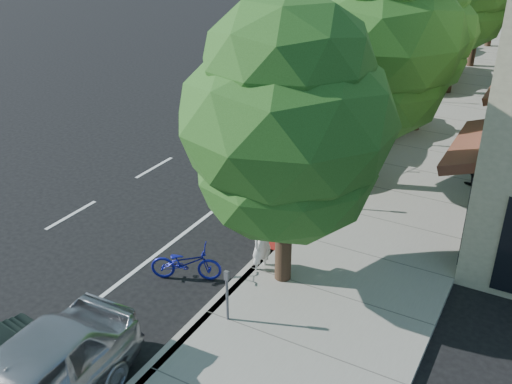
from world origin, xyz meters
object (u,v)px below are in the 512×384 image
Objects in this scene: silver_suv at (322,137)px; dark_suv_far at (433,41)px; street_tree_1 at (378,42)px; bicycle at (186,263)px; street_tree_0 at (287,124)px; street_tree_2 at (426,33)px; pedestrian at (477,157)px; cyclist at (262,242)px; white_pickup at (428,66)px; dark_sedan at (374,116)px.

dark_suv_far is (-0.51, 18.67, -0.06)m from silver_suv.
street_tree_1 is 1.19× the size of silver_suv.
silver_suv reaches higher than bicycle.
street_tree_0 is 1.37× the size of dark_suv_far.
street_tree_2 is 5.98m from pedestrian.
street_tree_0 is 3.29m from cyclist.
street_tree_0 reaches higher than dark_suv_far.
silver_suv is at bearing -94.52° from white_pickup.
dark_sedan is at bearing 97.25° from street_tree_0.
street_tree_2 is 3.60× the size of cyclist.
pedestrian is (4.46, -11.80, 0.16)m from white_pickup.
street_tree_2 reaches higher than cyclist.
cyclist is at bearing -96.34° from street_tree_1.
cyclist is (-0.65, -5.85, -3.87)m from street_tree_1.
silver_suv is at bearing -102.98° from dark_sedan.
street_tree_2 is at bearing -34.33° from bicycle.
cyclist is 0.36× the size of dark_suv_far.
street_tree_0 is at bearing -90.00° from street_tree_2.
bicycle is at bearing -90.34° from silver_suv.
silver_suv is 3.55× the size of pedestrian.
street_tree_1 is 1.21× the size of street_tree_2.
street_tree_2 reaches higher than silver_suv.
street_tree_2 is 1.41× the size of dark_sedan.
street_tree_1 is (0.00, 6.00, 0.65)m from street_tree_0.
white_pickup is (0.76, 20.58, 0.46)m from bicycle.
pedestrian is at bearing 30.13° from street_tree_1.
bicycle is (-2.16, -7.00, -4.31)m from street_tree_1.
street_tree_1 is 1.56× the size of dark_suv_far.
street_tree_1 is at bearing -84.93° from white_pickup.
street_tree_0 reaches higher than white_pickup.
street_tree_1 is 6.05m from street_tree_2.
pedestrian is (5.22, 8.78, 0.62)m from bicycle.
street_tree_1 is at bearing -4.95° from pedestrian.
silver_suv is at bearing -32.06° from pedestrian.
white_pickup reaches higher than silver_suv.
street_tree_0 is 12.00m from street_tree_2.
silver_suv is (-1.53, 7.35, 0.02)m from cyclist.
street_tree_0 is 6.03m from street_tree_1.
street_tree_1 reaches higher than dark_suv_far.
bicycle is 27.18m from dark_suv_far.
cyclist is at bearing -78.09° from dark_suv_far.
white_pickup is at bearing 89.61° from dark_sedan.
street_tree_2 reaches higher than dark_sedan.
pedestrian is at bearing -36.22° from dark_sedan.
dark_sedan is at bearing -28.53° from bicycle.
dark_suv_far is (-1.30, 15.17, 0.10)m from dark_sedan.
pedestrian reaches higher than dark_suv_far.
street_tree_1 reaches higher than white_pickup.
dark_sedan is (-1.40, 11.00, -3.37)m from street_tree_0.
cyclist reaches higher than dark_sedan.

